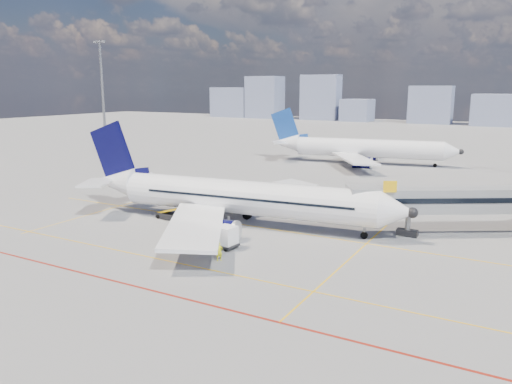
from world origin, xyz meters
TOP-DOWN VIEW (x-y plane):
  - ground at (0.00, 0.00)m, footprint 420.00×420.00m
  - apron_markings at (-0.58, -3.91)m, footprint 90.00×35.12m
  - jet_bridge at (23.51, 16.91)m, footprint 23.55×15.78m
  - floodlight_mast_nw at (-55.00, 40.00)m, footprint 3.20×0.61m
  - distant_skyline at (16.13, 190.00)m, footprint 250.96×15.96m
  - main_aircraft at (-1.99, 7.77)m, footprint 40.50×35.22m
  - second_aircraft at (-3.59, 60.79)m, footprint 39.34×34.04m
  - baggage_tug at (0.67, -1.03)m, footprint 2.31×1.76m
  - cargo_dolly at (1.28, -0.17)m, footprint 4.29×2.28m
  - belt_loader at (-9.47, 5.75)m, footprint 5.49×1.96m
  - ramp_worker at (3.63, -3.60)m, footprint 0.72×0.77m

SIDE VIEW (x-z plane):
  - ground at x=0.00m, z-range 0.00..0.00m
  - apron_markings at x=-0.58m, z-range 0.00..0.01m
  - belt_loader at x=-9.47m, z-range -0.53..1.67m
  - baggage_tug at x=0.67m, z-range -0.03..1.41m
  - ramp_worker at x=3.63m, z-range 0.00..1.77m
  - cargo_dolly at x=1.28m, z-range 0.11..2.37m
  - main_aircraft at x=-1.99m, z-range -2.71..9.15m
  - second_aircraft at x=-3.59m, z-range -2.55..9.00m
  - jet_bridge at x=23.51m, z-range 0.59..6.89m
  - distant_skyline at x=16.13m, z-range -3.96..26.07m
  - floodlight_mast_nw at x=-55.00m, z-range 0.86..26.31m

